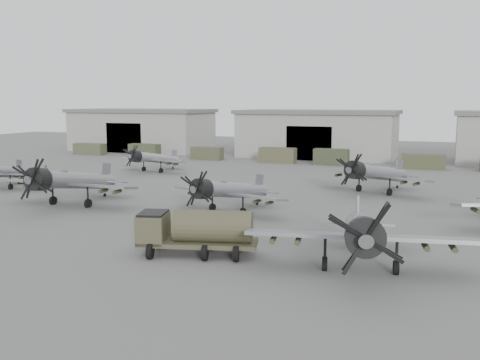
{
  "coord_description": "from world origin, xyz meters",
  "views": [
    {
      "loc": [
        22.84,
        -36.26,
        10.28
      ],
      "look_at": [
        3.58,
        12.94,
        2.5
      ],
      "focal_mm": 40.0,
      "sensor_mm": 36.0,
      "label": 1
    }
  ],
  "objects_px": {
    "aircraft_far_1": "(374,173)",
    "aircraft_far_0": "(151,158)",
    "aircraft_mid_1": "(68,181)",
    "ground_crew": "(46,172)",
    "fuel_tanker": "(196,229)",
    "aircraft_mid_2": "(226,190)",
    "tug_trailer": "(39,179)",
    "aircraft_near_2": "(361,232)"
  },
  "relations": [
    {
      "from": "aircraft_far_1",
      "to": "aircraft_far_0",
      "type": "bearing_deg",
      "value": -168.75
    },
    {
      "from": "aircraft_mid_1",
      "to": "ground_crew",
      "type": "relative_size",
      "value": 7.58
    },
    {
      "from": "aircraft_mid_1",
      "to": "ground_crew",
      "type": "distance_m",
      "value": 21.36
    },
    {
      "from": "fuel_tanker",
      "to": "ground_crew",
      "type": "height_order",
      "value": "fuel_tanker"
    },
    {
      "from": "fuel_tanker",
      "to": "ground_crew",
      "type": "xyz_separation_m",
      "value": [
        -34.69,
        25.2,
        -0.85
      ]
    },
    {
      "from": "aircraft_mid_2",
      "to": "fuel_tanker",
      "type": "distance_m",
      "value": 13.6
    },
    {
      "from": "fuel_tanker",
      "to": "ground_crew",
      "type": "distance_m",
      "value": 42.89
    },
    {
      "from": "tug_trailer",
      "to": "aircraft_mid_1",
      "type": "bearing_deg",
      "value": -63.04
    },
    {
      "from": "ground_crew",
      "to": "fuel_tanker",
      "type": "bearing_deg",
      "value": -104.74
    },
    {
      "from": "aircraft_near_2",
      "to": "aircraft_far_0",
      "type": "bearing_deg",
      "value": 123.82
    },
    {
      "from": "aircraft_far_0",
      "to": "aircraft_far_1",
      "type": "relative_size",
      "value": 0.89
    },
    {
      "from": "aircraft_near_2",
      "to": "aircraft_far_1",
      "type": "height_order",
      "value": "aircraft_near_2"
    },
    {
      "from": "aircraft_far_1",
      "to": "fuel_tanker",
      "type": "height_order",
      "value": "aircraft_far_1"
    },
    {
      "from": "aircraft_near_2",
      "to": "tug_trailer",
      "type": "bearing_deg",
      "value": 142.86
    },
    {
      "from": "tug_trailer",
      "to": "ground_crew",
      "type": "xyz_separation_m",
      "value": [
        -2.18,
        3.76,
        0.41
      ]
    },
    {
      "from": "aircraft_near_2",
      "to": "aircraft_mid_1",
      "type": "bearing_deg",
      "value": 149.71
    },
    {
      "from": "aircraft_mid_2",
      "to": "tug_trailer",
      "type": "bearing_deg",
      "value": 179.25
    },
    {
      "from": "aircraft_near_2",
      "to": "tug_trailer",
      "type": "xyz_separation_m",
      "value": [
        -43.45,
        21.33,
        -2.05
      ]
    },
    {
      "from": "fuel_tanker",
      "to": "aircraft_mid_2",
      "type": "bearing_deg",
      "value": 88.87
    },
    {
      "from": "fuel_tanker",
      "to": "tug_trailer",
      "type": "bearing_deg",
      "value": 131.3
    },
    {
      "from": "aircraft_mid_1",
      "to": "aircraft_far_1",
      "type": "height_order",
      "value": "aircraft_mid_1"
    },
    {
      "from": "fuel_tanker",
      "to": "tug_trailer",
      "type": "xyz_separation_m",
      "value": [
        -32.51,
        21.44,
        -1.26
      ]
    },
    {
      "from": "aircraft_far_0",
      "to": "aircraft_far_1",
      "type": "distance_m",
      "value": 33.65
    },
    {
      "from": "aircraft_mid_1",
      "to": "aircraft_far_0",
      "type": "bearing_deg",
      "value": 102.39
    },
    {
      "from": "ground_crew",
      "to": "aircraft_near_2",
      "type": "bearing_deg",
      "value": -97.55
    },
    {
      "from": "aircraft_mid_1",
      "to": "aircraft_near_2",
      "type": "bearing_deg",
      "value": -19.76
    },
    {
      "from": "aircraft_far_1",
      "to": "fuel_tanker",
      "type": "bearing_deg",
      "value": -81.67
    },
    {
      "from": "ground_crew",
      "to": "aircraft_far_0",
      "type": "bearing_deg",
      "value": -19.91
    },
    {
      "from": "aircraft_mid_2",
      "to": "aircraft_far_0",
      "type": "xyz_separation_m",
      "value": [
        -21.67,
        23.11,
        -0.11
      ]
    },
    {
      "from": "aircraft_far_1",
      "to": "aircraft_near_2",
      "type": "bearing_deg",
      "value": -60.53
    },
    {
      "from": "aircraft_mid_2",
      "to": "ground_crew",
      "type": "bearing_deg",
      "value": 174.09
    },
    {
      "from": "aircraft_near_2",
      "to": "aircraft_far_0",
      "type": "distance_m",
      "value": 50.99
    },
    {
      "from": "tug_trailer",
      "to": "aircraft_far_0",
      "type": "bearing_deg",
      "value": 39.04
    },
    {
      "from": "aircraft_far_1",
      "to": "fuel_tanker",
      "type": "xyz_separation_m",
      "value": [
        -7.9,
        -29.16,
        -0.59
      ]
    },
    {
      "from": "aircraft_far_0",
      "to": "aircraft_mid_1",
      "type": "bearing_deg",
      "value": -65.17
    },
    {
      "from": "aircraft_mid_1",
      "to": "ground_crew",
      "type": "xyz_separation_m",
      "value": [
        -15.54,
        14.55,
        -1.63
      ]
    },
    {
      "from": "aircraft_mid_1",
      "to": "tug_trailer",
      "type": "height_order",
      "value": "aircraft_mid_1"
    },
    {
      "from": "tug_trailer",
      "to": "ground_crew",
      "type": "bearing_deg",
      "value": 95.99
    },
    {
      "from": "aircraft_mid_2",
      "to": "fuel_tanker",
      "type": "height_order",
      "value": "aircraft_mid_2"
    },
    {
      "from": "aircraft_near_2",
      "to": "fuel_tanker",
      "type": "bearing_deg",
      "value": 169.6
    },
    {
      "from": "aircraft_mid_1",
      "to": "fuel_tanker",
      "type": "height_order",
      "value": "aircraft_mid_1"
    },
    {
      "from": "aircraft_near_2",
      "to": "aircraft_far_1",
      "type": "xyz_separation_m",
      "value": [
        -3.05,
        29.04,
        -0.2
      ]
    }
  ]
}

